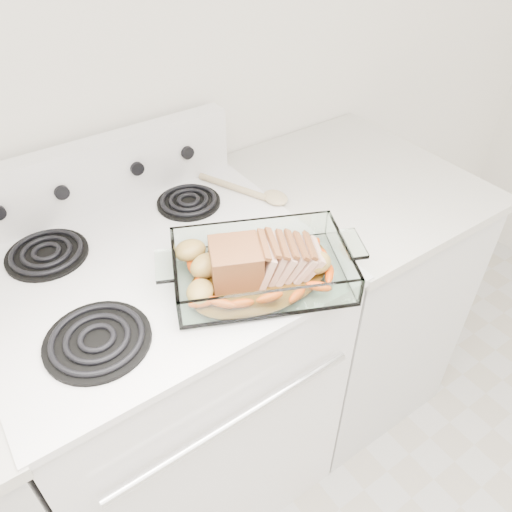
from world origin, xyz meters
TOP-DOWN VIEW (x-y plane):
  - electric_range at (0.00, 1.66)m, footprint 0.78×0.70m
  - counter_right at (0.67, 1.66)m, footprint 0.58×0.68m
  - baking_dish at (0.18, 1.46)m, footprint 0.38×0.25m
  - pork_roast at (0.16, 1.46)m, footprint 0.24×0.11m
  - roast_vegetables at (0.17, 1.50)m, footprint 0.38×0.21m
  - wooden_spoon at (0.36, 1.74)m, footprint 0.15×0.26m

SIDE VIEW (x-z plane):
  - counter_right at x=0.67m, z-range 0.00..0.93m
  - electric_range at x=0.00m, z-range -0.08..1.04m
  - wooden_spoon at x=0.36m, z-range 0.94..0.95m
  - baking_dish at x=0.18m, z-range 0.93..1.00m
  - roast_vegetables at x=0.17m, z-range 0.95..1.00m
  - pork_roast at x=0.16m, z-range 0.95..1.04m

